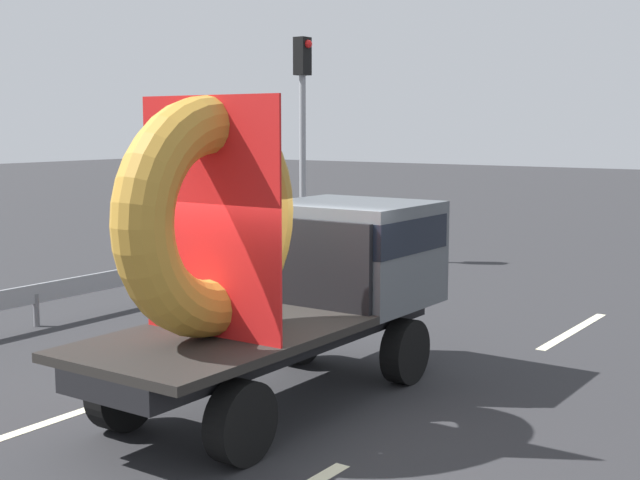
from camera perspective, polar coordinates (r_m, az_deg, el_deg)
name	(u,v)px	position (r m, az deg, el deg)	size (l,w,h in m)	color
ground_plane	(272,413)	(10.29, -3.17, -11.30)	(120.00, 120.00, 0.00)	#28282B
flatbed_truck	(293,261)	(10.47, -1.79, -1.40)	(2.02, 5.22, 3.64)	black
traffic_light	(303,115)	(21.18, -1.15, 8.20)	(0.42, 0.36, 5.42)	gray
guardrail	(133,276)	(16.49, -12.20, -2.35)	(0.10, 17.38, 0.71)	gray
lane_dash_left_near	(13,434)	(10.16, -19.59, -11.96)	(2.11, 0.16, 0.01)	beige
lane_dash_left_far	(401,303)	(16.39, 5.34, -4.16)	(2.37, 0.16, 0.01)	beige
lane_dash_right_far	(574,331)	(14.76, 16.36, -5.74)	(2.99, 0.16, 0.01)	beige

